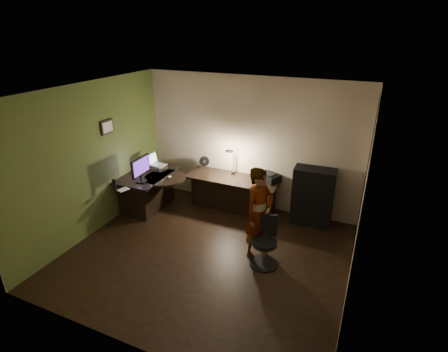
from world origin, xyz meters
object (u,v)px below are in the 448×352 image
at_px(person, 259,213).
at_px(desk_left, 149,191).
at_px(cabinet, 313,197).
at_px(monitor, 140,173).
at_px(office_chair, 265,243).
at_px(desk_right, 232,194).

bearing_deg(person, desk_left, 100.47).
relative_size(cabinet, monitor, 2.09).
relative_size(monitor, office_chair, 0.66).
relative_size(desk_right, cabinet, 1.68).
height_order(desk_left, cabinet, cabinet).
relative_size(desk_right, monitor, 3.51).
xyz_separation_m(desk_right, monitor, (-1.49, -1.00, 0.60)).
relative_size(desk_left, desk_right, 0.70).
xyz_separation_m(desk_left, cabinet, (3.21, 0.74, 0.18)).
bearing_deg(office_chair, cabinet, 64.21).
distance_m(desk_right, cabinet, 1.62).
distance_m(desk_left, person, 2.70).
bearing_deg(desk_left, cabinet, 11.67).
relative_size(desk_right, person, 1.22).
height_order(cabinet, monitor, monitor).
relative_size(cabinet, person, 0.73).
xyz_separation_m(cabinet, person, (-0.62, -1.37, 0.21)).
bearing_deg(desk_right, desk_left, -158.60).
distance_m(cabinet, office_chair, 1.67).
height_order(desk_left, desk_right, desk_left).
relative_size(cabinet, office_chair, 1.38).
bearing_deg(desk_left, desk_right, 19.97).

